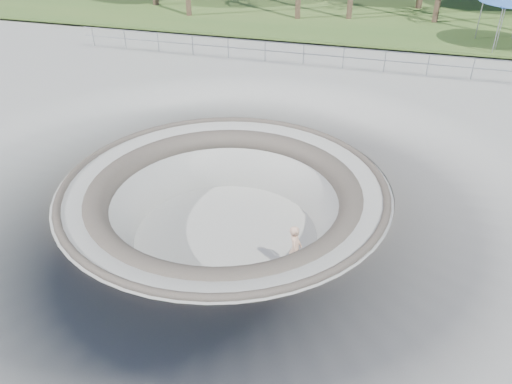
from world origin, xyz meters
TOP-DOWN VIEW (x-y plane):
  - ground at (0.00, 0.00)m, footprint 180.00×180.00m
  - skate_bowl at (0.00, 0.00)m, footprint 14.00×14.00m
  - distant_hills at (3.78, 57.17)m, footprint 103.20×45.00m
  - safety_railing at (0.00, 12.00)m, footprint 25.00×0.06m
  - skateboard at (2.59, -1.27)m, footprint 0.85×0.35m
  - skater at (2.59, -1.27)m, footprint 0.46×0.63m

SIDE VIEW (x-z plane):
  - distant_hills at x=3.78m, z-range -21.32..7.28m
  - skateboard at x=2.59m, z-range -1.88..-1.79m
  - skate_bowl at x=0.00m, z-range -3.88..0.22m
  - skater at x=2.59m, z-range -1.81..-0.23m
  - ground at x=0.00m, z-range 0.00..0.00m
  - safety_railing at x=0.00m, z-range 0.18..1.20m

